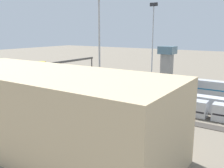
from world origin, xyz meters
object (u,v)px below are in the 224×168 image
(train_on_track_1, at_px, (118,78))
(maintenance_shed, at_px, (44,109))
(train_on_track_4, at_px, (103,88))
(train_on_track_0, at_px, (46,68))
(light_mast_1, at_px, (99,39))
(train_on_track_3, at_px, (96,83))
(train_on_track_5, at_px, (85,90))
(light_mast_0, at_px, (153,34))
(control_tower, at_px, (167,61))
(signal_gantry, at_px, (63,64))
(train_on_track_6, at_px, (17,81))

(train_on_track_1, relative_size, maintenance_shed, 2.08)
(train_on_track_4, distance_m, maintenance_shed, 37.00)
(train_on_track_0, relative_size, light_mast_1, 0.36)
(train_on_track_3, distance_m, maintenance_shed, 44.08)
(train_on_track_5, xyz_separation_m, train_on_track_3, (3.30, -10.00, 0.10))
(train_on_track_4, distance_m, train_on_track_1, 15.48)
(light_mast_0, bearing_deg, light_mast_1, 94.33)
(light_mast_1, xyz_separation_m, control_tower, (0.21, -45.37, -9.73))
(train_on_track_0, height_order, signal_gantry, signal_gantry)
(train_on_track_6, distance_m, light_mast_0, 51.01)
(light_mast_1, bearing_deg, maintenance_shed, 100.51)
(train_on_track_6, bearing_deg, control_tower, -131.44)
(train_on_track_3, bearing_deg, train_on_track_0, -19.81)
(train_on_track_1, relative_size, signal_gantry, 2.73)
(signal_gantry, relative_size, maintenance_shed, 0.76)
(light_mast_0, height_order, light_mast_1, light_mast_0)
(train_on_track_3, xyz_separation_m, light_mast_1, (-14.85, 18.06, 15.67))
(control_tower, bearing_deg, maintenance_shed, 93.60)
(train_on_track_4, relative_size, maintenance_shed, 2.50)
(train_on_track_5, relative_size, train_on_track_6, 1.68)
(train_on_track_0, xyz_separation_m, train_on_track_5, (-44.93, 25.00, -0.16))
(light_mast_1, bearing_deg, control_tower, -89.73)
(train_on_track_0, distance_m, train_on_track_1, 44.62)
(train_on_track_6, height_order, control_tower, control_tower)
(signal_gantry, bearing_deg, light_mast_0, -145.49)
(train_on_track_0, bearing_deg, maintenance_shed, 137.93)
(train_on_track_1, bearing_deg, light_mast_1, 113.41)
(train_on_track_3, bearing_deg, train_on_track_6, 33.44)
(light_mast_0, height_order, control_tower, light_mast_0)
(maintenance_shed, bearing_deg, train_on_track_6, -30.62)
(train_on_track_1, distance_m, train_on_track_3, 10.37)
(train_on_track_4, distance_m, signal_gantry, 22.95)
(train_on_track_1, bearing_deg, train_on_track_0, -6.43)
(light_mast_1, distance_m, control_tower, 46.40)
(train_on_track_6, height_order, light_mast_1, light_mast_1)
(train_on_track_6, bearing_deg, light_mast_0, -135.87)
(train_on_track_4, height_order, control_tower, control_tower)
(train_on_track_3, height_order, light_mast_1, light_mast_1)
(train_on_track_0, xyz_separation_m, train_on_track_3, (-41.63, 15.00, -0.06))
(train_on_track_4, xyz_separation_m, control_tower, (-8.13, -32.31, 5.97))
(train_on_track_5, relative_size, light_mast_1, 4.28)
(train_on_track_6, xyz_separation_m, maintenance_shed, (-41.56, 24.60, 3.96))
(train_on_track_5, distance_m, maintenance_shed, 33.74)
(maintenance_shed, bearing_deg, signal_gantry, -49.32)
(light_mast_0, bearing_deg, train_on_track_1, 43.02)
(train_on_track_6, bearing_deg, train_on_track_0, -57.76)
(train_on_track_5, relative_size, maintenance_shed, 2.60)
(train_on_track_1, xyz_separation_m, maintenance_shed, (-16.14, 49.60, 3.98))
(train_on_track_0, bearing_deg, train_on_track_6, 122.24)
(train_on_track_0, distance_m, signal_gantry, 30.90)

